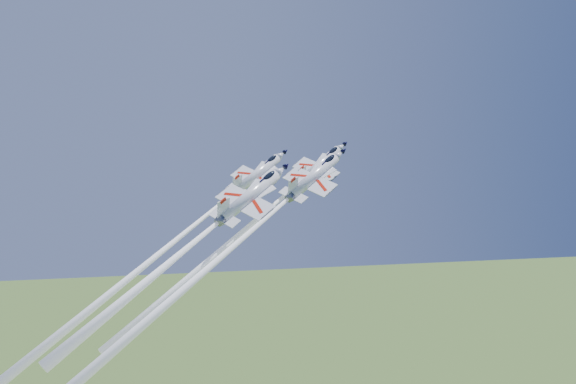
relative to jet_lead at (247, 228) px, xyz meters
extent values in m
cylinder|color=white|center=(15.35, 8.51, 10.49)|extent=(5.37, 8.08, 10.60)
cone|color=white|center=(20.38, 11.30, 13.93)|extent=(2.98, 3.18, 3.12)
cone|color=black|center=(21.55, 11.95, 14.73)|extent=(1.50, 1.60, 1.57)
cone|color=slate|center=(10.70, 5.93, 7.31)|extent=(2.71, 2.62, 2.28)
ellipsoid|color=black|center=(18.44, 9.97, 13.25)|extent=(2.92, 2.39, 2.44)
cube|color=black|center=(17.31, 9.25, 12.72)|extent=(0.96, 0.71, 0.81)
cube|color=white|center=(14.56, 8.16, 9.72)|extent=(8.36, 8.40, 4.64)
cube|color=white|center=(16.31, 10.38, 11.79)|extent=(3.04, 2.22, 1.99)
cube|color=white|center=(17.74, 8.64, 11.11)|extent=(3.04, 2.22, 1.99)
cube|color=white|center=(11.40, 6.36, 7.70)|extent=(4.47, 4.57, 2.48)
cube|color=white|center=(11.21, 5.65, 9.10)|extent=(2.52, 2.54, 3.49)
cube|color=red|center=(11.09, 5.09, 10.28)|extent=(1.09, 0.87, 1.05)
cube|color=black|center=(15.57, 8.97, 9.79)|extent=(7.44, 4.37, 5.09)
sphere|color=white|center=(10.52, 5.84, 7.19)|extent=(1.04, 1.08, 1.04)
cone|color=white|center=(-6.76, -3.75, -4.63)|extent=(14.31, 26.59, 38.87)
cylinder|color=white|center=(3.32, 9.80, 8.90)|extent=(5.41, 8.15, 10.68)
cone|color=white|center=(8.39, 12.62, 12.37)|extent=(3.00, 3.20, 3.15)
cone|color=black|center=(9.57, 13.27, 13.17)|extent=(1.51, 1.61, 1.58)
cone|color=slate|center=(-1.36, 7.21, 5.70)|extent=(2.73, 2.64, 2.30)
ellipsoid|color=black|center=(6.43, 11.27, 11.68)|extent=(2.94, 2.41, 2.46)
cube|color=black|center=(5.30, 10.55, 11.14)|extent=(0.96, 0.71, 0.82)
cube|color=white|center=(2.52, 9.46, 8.12)|extent=(8.42, 8.47, 4.68)
cube|color=white|center=(4.29, 11.70, 10.21)|extent=(3.06, 2.23, 2.00)
cube|color=white|center=(5.74, 9.94, 9.52)|extent=(3.06, 2.23, 2.00)
cube|color=white|center=(-0.66, 7.64, 6.08)|extent=(4.51, 4.60, 2.50)
cube|color=white|center=(-0.85, 6.92, 7.50)|extent=(2.53, 2.56, 3.52)
cube|color=red|center=(-0.97, 6.36, 8.68)|extent=(1.10, 0.88, 1.06)
cube|color=black|center=(3.54, 10.27, 8.19)|extent=(7.49, 4.41, 5.13)
sphere|color=white|center=(-1.54, 7.11, 5.57)|extent=(1.05, 1.09, 1.04)
cone|color=white|center=(-20.57, -3.44, -7.45)|extent=(15.54, 29.07, 42.64)
cylinder|color=white|center=(12.64, 1.65, 8.96)|extent=(5.85, 8.80, 11.54)
cone|color=white|center=(18.12, 4.69, 12.71)|extent=(3.24, 3.46, 3.40)
cone|color=black|center=(19.39, 5.40, 13.58)|extent=(1.63, 1.74, 1.71)
cone|color=slate|center=(7.58, -1.15, 5.50)|extent=(2.95, 2.86, 2.49)
ellipsoid|color=black|center=(16.00, 3.24, 11.97)|extent=(3.18, 2.61, 2.65)
cube|color=black|center=(14.78, 2.46, 11.38)|extent=(1.04, 0.77, 0.88)
cube|color=white|center=(11.78, 1.27, 8.12)|extent=(9.10, 9.15, 5.05)
cube|color=white|center=(13.68, 3.69, 10.38)|extent=(3.31, 2.41, 2.16)
cube|color=white|center=(15.25, 1.79, 9.63)|extent=(3.31, 2.41, 2.16)
cube|color=white|center=(8.34, -0.69, 5.92)|extent=(4.87, 4.97, 2.70)
cube|color=white|center=(8.13, -1.46, 7.45)|extent=(2.74, 2.77, 3.80)
cube|color=red|center=(8.00, -2.07, 8.73)|extent=(1.19, 0.95, 1.14)
cube|color=black|center=(12.88, 2.15, 8.19)|extent=(8.10, 4.76, 5.55)
sphere|color=white|center=(7.39, -1.26, 5.37)|extent=(1.13, 1.18, 1.13)
cone|color=white|center=(-13.02, -12.57, -8.59)|extent=(16.68, 31.19, 45.74)
cylinder|color=white|center=(0.73, 1.03, 5.66)|extent=(6.53, 9.84, 12.90)
cone|color=white|center=(6.86, 4.43, 9.85)|extent=(3.62, 3.86, 3.80)
cone|color=black|center=(8.28, 5.22, 10.83)|extent=(1.83, 1.94, 1.91)
cone|color=slate|center=(-4.92, -2.10, 1.80)|extent=(3.29, 3.19, 2.78)
ellipsoid|color=black|center=(4.49, 2.81, 9.03)|extent=(3.55, 2.91, 2.96)
cube|color=black|center=(3.12, 1.94, 8.37)|extent=(1.16, 0.86, 0.99)
cube|color=white|center=(-0.23, 0.61, 4.72)|extent=(10.17, 10.23, 5.64)
cube|color=white|center=(1.90, 3.32, 7.25)|extent=(3.70, 2.70, 2.42)
cube|color=white|center=(3.65, 1.19, 6.42)|extent=(3.70, 2.70, 2.42)
cube|color=white|center=(-4.07, -1.58, 2.26)|extent=(5.44, 5.56, 3.02)
cube|color=white|center=(-4.30, -2.45, 3.97)|extent=(3.06, 3.10, 4.25)
cube|color=red|center=(-4.45, -3.13, 5.40)|extent=(1.32, 1.06, 1.28)
cube|color=black|center=(1.00, 1.59, 4.81)|extent=(9.05, 5.32, 6.20)
sphere|color=white|center=(-5.14, -2.22, 1.65)|extent=(1.26, 1.32, 1.26)
cone|color=white|center=(-18.54, -9.65, -7.52)|extent=(12.16, 21.57, 30.87)
camera|label=1|loc=(-13.70, -112.35, 18.51)|focal=40.00mm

